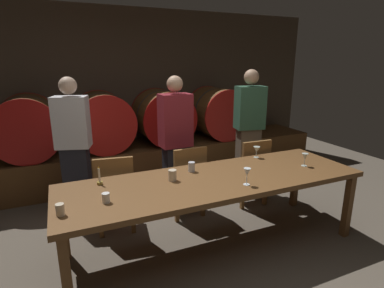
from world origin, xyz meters
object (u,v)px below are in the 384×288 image
object	(u,v)px
guest_left	(74,147)
wine_glass_right	(305,157)
wine_barrel_center_left	(103,121)
dining_table	(215,184)
wine_barrel_far_left	(28,127)
guest_center	(176,143)
chair_right	(251,169)
chair_center	(187,178)
cup_far_right	(192,167)
candle_center	(100,180)
cup_center_left	(106,198)
cup_center_right	(172,175)
guest_right	(249,131)
wine_glass_center	(257,150)
wine_barrel_far_right	(217,113)
cup_far_left	(60,210)
wine_glass_left	(247,173)
chair_left	(115,190)
wine_barrel_center_right	(163,117)

from	to	relation	value
guest_left	wine_glass_right	size ratio (longest dim) A/B	11.90
wine_barrel_center_left	dining_table	distance (m)	2.35
wine_barrel_far_left	wine_glass_right	bearing A→B (deg)	-39.71
guest_center	wine_barrel_far_left	bearing A→B (deg)	-37.84
chair_right	chair_center	bearing A→B (deg)	-0.80
chair_center	cup_far_right	xyz separation A→B (m)	(-0.13, -0.45, 0.30)
candle_center	cup_center_left	size ratio (longest dim) A/B	2.25
wine_barrel_far_left	cup_center_right	xyz separation A→B (m)	(1.33, -2.11, -0.16)
chair_center	guest_right	world-z (taller)	guest_right
wine_glass_center	cup_center_left	xyz separation A→B (m)	(-1.78, -0.49, -0.05)
guest_left	wine_barrel_far_left	bearing A→B (deg)	-42.32
wine_barrel_far_right	cup_far_left	xyz separation A→B (m)	(-2.58, -2.41, -0.17)
wine_barrel_center_left	guest_right	bearing A→B (deg)	-32.82
chair_center	cup_center_left	size ratio (longest dim) A/B	11.02
wine_glass_left	wine_glass_center	size ratio (longest dim) A/B	1.22
cup_center_left	guest_left	bearing A→B (deg)	96.02
guest_center	cup_center_left	size ratio (longest dim) A/B	20.83
guest_right	wine_glass_left	size ratio (longest dim) A/B	10.85
chair_center	chair_right	world-z (taller)	same
cup_far_left	chair_center	bearing A→B (deg)	33.17
guest_right	cup_far_right	size ratio (longest dim) A/B	17.33
guest_left	wine_barrel_far_right	bearing A→B (deg)	-141.79
wine_barrel_far_left	wine_glass_left	size ratio (longest dim) A/B	5.41
wine_glass_center	cup_far_right	size ratio (longest dim) A/B	1.31
chair_left	guest_center	size ratio (longest dim) A/B	0.53
wine_barrel_center_left	wine_barrel_center_right	world-z (taller)	same
guest_left	dining_table	bearing A→B (deg)	149.70
chair_left	chair_center	size ratio (longest dim) A/B	1.00
dining_table	cup_far_right	bearing A→B (deg)	117.78
cup_center_right	wine_barrel_far_right	bearing A→B (deg)	52.75
wine_glass_left	wine_glass_right	world-z (taller)	wine_glass_left
wine_barrel_center_left	cup_center_right	world-z (taller)	wine_barrel_center_left
guest_center	wine_glass_left	distance (m)	1.28
chair_left	guest_right	world-z (taller)	guest_right
wine_barrel_center_left	guest_left	distance (m)	1.03
wine_barrel_far_left	cup_far_right	bearing A→B (deg)	-50.97
cup_center_left	chair_right	bearing A→B (deg)	22.01
guest_left	wine_glass_center	size ratio (longest dim) A/B	12.74
wine_barrel_center_right	wine_barrel_far_right	world-z (taller)	same
wine_barrel_center_right	chair_center	size ratio (longest dim) A/B	0.98
wine_barrel_far_right	wine_glass_center	size ratio (longest dim) A/B	6.59
chair_right	candle_center	size ratio (longest dim) A/B	4.90
wine_barrel_center_left	wine_barrel_far_left	bearing A→B (deg)	180.00
guest_right	wine_glass_left	bearing A→B (deg)	65.58
wine_barrel_center_right	cup_center_left	xyz separation A→B (m)	(-1.25, -2.33, -0.17)
cup_center_right	guest_left	bearing A→B (deg)	123.52
guest_center	wine_glass_left	xyz separation A→B (m)	(0.21, -1.27, 0.01)
guest_left	cup_center_left	distance (m)	1.42
dining_table	cup_far_right	xyz separation A→B (m)	(-0.14, 0.26, 0.11)
wine_glass_left	chair_right	bearing A→B (deg)	52.93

